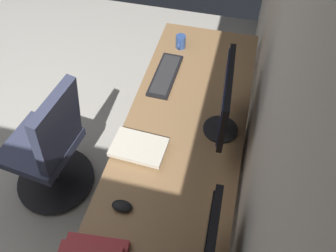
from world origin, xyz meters
name	(u,v)px	position (x,y,z in m)	size (l,w,h in m)	color
wall_back	(281,78)	(0.00, 1.99, 1.30)	(4.58, 0.10, 2.60)	beige
desk	(177,159)	(0.09, 1.57, 0.67)	(2.32, 0.70, 0.73)	#936D47
drawer_pedestal	(188,156)	(-0.16, 1.60, 0.35)	(0.40, 0.51, 0.69)	#936D47
monitor_secondary	(225,100)	(-0.13, 1.78, 0.98)	(0.49, 0.20, 0.43)	black
keyboard_main	(165,75)	(-0.49, 1.36, 0.74)	(0.42, 0.15, 0.02)	black
mouse_main	(122,206)	(0.47, 1.39, 0.75)	(0.06, 0.10, 0.03)	black
book_stack_far	(140,148)	(0.12, 1.37, 0.75)	(0.21, 0.30, 0.05)	#3D8456
coffee_mug	(181,42)	(-0.81, 1.39, 0.78)	(0.11, 0.07, 0.10)	#335193
office_chair	(50,150)	(0.08, 0.73, 0.46)	(0.56, 0.58, 0.97)	#383D56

